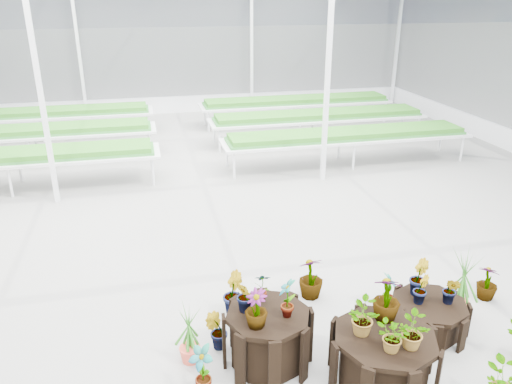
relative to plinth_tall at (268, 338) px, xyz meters
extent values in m
plane|color=gray|center=(-0.17, 1.84, -0.35)|extent=(24.00, 24.00, 0.00)
cylinder|color=black|center=(0.00, 0.00, 0.00)|extent=(1.14, 1.14, 0.71)
cylinder|color=black|center=(1.20, -0.60, -0.04)|extent=(1.27, 1.27, 0.64)
cylinder|color=black|center=(2.20, 0.10, -0.13)|extent=(1.28, 1.28, 0.45)
imported|color=#29681B|center=(-0.26, 0.08, 0.57)|extent=(0.20, 0.24, 0.43)
imported|color=#29681B|center=(0.20, -0.09, 0.60)|extent=(0.26, 0.31, 0.49)
imported|color=#29681B|center=(0.00, 0.29, 0.54)|extent=(0.22, 0.18, 0.38)
imported|color=#29681B|center=(-0.19, -0.20, 0.59)|extent=(0.36, 0.36, 0.46)
imported|color=#29681B|center=(0.94, -0.49, 0.49)|extent=(0.36, 0.40, 0.40)
imported|color=#29681B|center=(1.36, -0.83, 0.48)|extent=(0.34, 0.38, 0.38)
imported|color=#29681B|center=(1.33, -0.31, 0.57)|extent=(0.42, 0.42, 0.57)
imported|color=#29681B|center=(1.13, -0.85, 0.46)|extent=(0.39, 0.36, 0.35)
imported|color=#29681B|center=(2.06, 0.15, 0.29)|extent=(0.28, 0.28, 0.40)
imported|color=#29681B|center=(2.42, 0.03, 0.29)|extent=(0.25, 0.27, 0.39)
imported|color=#29681B|center=(2.14, 0.34, 0.34)|extent=(0.33, 0.35, 0.50)
imported|color=#29681B|center=(-0.83, -0.30, -0.05)|extent=(0.36, 0.39, 0.61)
imported|color=#29681B|center=(-0.56, 0.40, -0.11)|extent=(0.31, 0.26, 0.50)
imported|color=#29681B|center=(3.45, 0.60, -0.09)|extent=(0.43, 0.43, 0.54)
imported|color=#29681B|center=(1.96, 0.75, -0.09)|extent=(0.30, 0.34, 0.54)
imported|color=#29681B|center=(0.96, 1.22, -0.03)|extent=(0.40, 0.40, 0.65)
imported|color=#29681B|center=(-0.22, 1.11, -0.05)|extent=(0.33, 0.38, 0.62)
camera|label=1|loc=(-1.23, -4.71, 3.85)|focal=35.00mm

